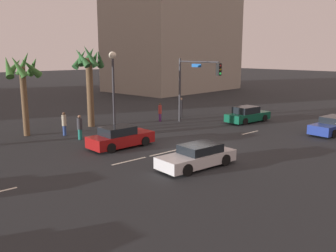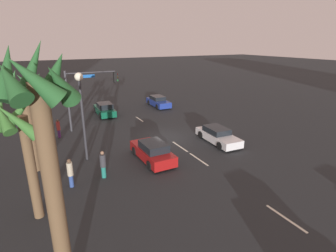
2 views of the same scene
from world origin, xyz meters
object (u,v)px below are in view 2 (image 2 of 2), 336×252
object	(u,v)px
pedestrian_1	(58,128)
palm_tree_0	(24,128)
pedestrian_0	(51,119)
pedestrian_2	(103,164)
car_1	(153,152)
car_4	(218,135)
palm_tree_1	(26,100)
streetlamp	(81,100)
traffic_signal	(86,89)
car_2	(158,102)
palm_tree_2	(43,132)
pedestrian_3	(70,172)
car_5	(105,109)

from	to	relation	value
pedestrian_1	palm_tree_0	xyz separation A→B (m)	(-11.29, 2.16, 3.65)
pedestrian_0	pedestrian_2	xyz separation A→B (m)	(-11.90, -2.01, -0.09)
car_1	pedestrian_2	bearing A→B (deg)	103.43
car_4	pedestrian_1	xyz separation A→B (m)	(7.33, 11.71, 0.30)
car_1	palm_tree_1	distance (m)	8.73
streetlamp	traffic_signal	bearing A→B (deg)	-13.45
traffic_signal	pedestrian_1	world-z (taller)	traffic_signal
car_2	palm_tree_2	xyz separation A→B (m)	(-22.72, 14.29, 5.16)
palm_tree_1	pedestrian_0	bearing A→B (deg)	-10.49
pedestrian_0	palm_tree_1	size ratio (longest dim) A/B	0.28
streetlamp	palm_tree_0	bearing A→B (deg)	148.55
traffic_signal	pedestrian_1	distance (m)	4.35
streetlamp	palm_tree_1	size ratio (longest dim) A/B	0.91
pedestrian_0	palm_tree_1	world-z (taller)	palm_tree_1
car_1	palm_tree_0	size ratio (longest dim) A/B	0.70
car_4	pedestrian_1	bearing A→B (deg)	57.96
pedestrian_2	pedestrian_3	distance (m)	1.97
pedestrian_2	palm_tree_0	bearing A→B (deg)	121.96
pedestrian_2	streetlamp	bearing A→B (deg)	7.14
car_4	pedestrian_2	xyz separation A→B (m)	(-1.58, 10.06, 0.35)
car_4	pedestrian_2	size ratio (longest dim) A/B	2.60
traffic_signal	palm_tree_1	size ratio (longest dim) A/B	0.83
car_4	palm_tree_0	size ratio (longest dim) A/B	0.73
pedestrian_0	pedestrian_1	world-z (taller)	pedestrian_0
traffic_signal	pedestrian_2	distance (m)	10.67
traffic_signal	pedestrian_0	distance (m)	4.66
streetlamp	pedestrian_0	bearing A→B (deg)	10.48
palm_tree_0	palm_tree_1	size ratio (longest dim) A/B	0.92
car_5	pedestrian_0	distance (m)	6.42
traffic_signal	streetlamp	size ratio (longest dim) A/B	0.91
pedestrian_3	car_2	bearing A→B (deg)	-39.98
palm_tree_2	palm_tree_1	bearing A→B (deg)	2.82
palm_tree_1	car_2	bearing A→B (deg)	-50.03
pedestrian_1	palm_tree_1	size ratio (longest dim) A/B	0.24
car_1	pedestrian_1	bearing A→B (deg)	33.97
pedestrian_1	car_1	bearing A→B (deg)	-146.03
pedestrian_0	palm_tree_1	bearing A→B (deg)	169.51
pedestrian_3	pedestrian_2	bearing A→B (deg)	-83.35
streetlamp	car_2	bearing A→B (deg)	-43.42
pedestrian_0	pedestrian_3	distance (m)	12.13
car_1	pedestrian_3	xyz separation A→B (m)	(-1.12, 5.71, 0.29)
streetlamp	pedestrian_3	bearing A→B (deg)	155.51
pedestrian_0	palm_tree_0	distance (m)	14.81
car_5	palm_tree_0	distance (m)	18.90
streetlamp	pedestrian_0	size ratio (longest dim) A/B	3.28
car_4	palm_tree_1	size ratio (longest dim) A/B	0.68
car_2	pedestrian_0	size ratio (longest dim) A/B	2.39
car_2	pedestrian_2	bearing A→B (deg)	144.11
pedestrian_3	palm_tree_0	xyz separation A→B (m)	(-2.15, 1.85, 3.59)
streetlamp	pedestrian_0	world-z (taller)	streetlamp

